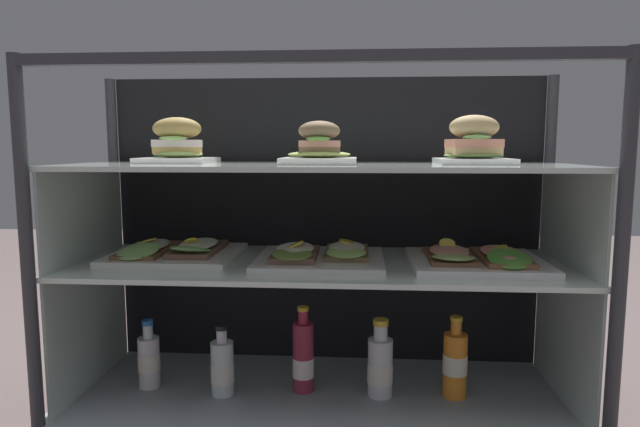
{
  "coord_description": "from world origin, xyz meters",
  "views": [
    {
      "loc": [
        0.1,
        -1.43,
        0.7
      ],
      "look_at": [
        0.0,
        0.0,
        0.53
      ],
      "focal_mm": 30.61,
      "sensor_mm": 36.0,
      "label": 1
    }
  ],
  "objects_px": {
    "juice_bottle_front_second": "(380,366)",
    "open_sandwich_tray_far_right": "(477,259)",
    "juice_bottle_back_left": "(303,357)",
    "juice_bottle_back_center": "(149,360)",
    "juice_bottle_front_left_end": "(455,363)",
    "plated_roll_sandwich_center": "(321,149)",
    "juice_bottle_front_right_end": "(222,368)",
    "open_sandwich_tray_near_right_corner": "(321,255)",
    "plated_roll_sandwich_far_left": "(178,146)",
    "open_sandwich_tray_right_of_center": "(174,251)",
    "plated_roll_sandwich_far_right": "(474,145)"
  },
  "relations": [
    {
      "from": "juice_bottle_front_second",
      "to": "open_sandwich_tray_far_right",
      "type": "bearing_deg",
      "value": -2.05
    },
    {
      "from": "plated_roll_sandwich_far_right",
      "to": "juice_bottle_front_right_end",
      "type": "xyz_separation_m",
      "value": [
        -0.66,
        -0.04,
        -0.6
      ]
    },
    {
      "from": "plated_roll_sandwich_far_left",
      "to": "juice_bottle_back_left",
      "type": "bearing_deg",
      "value": -7.39
    },
    {
      "from": "open_sandwich_tray_near_right_corner",
      "to": "juice_bottle_back_left",
      "type": "bearing_deg",
      "value": -170.96
    },
    {
      "from": "open_sandwich_tray_near_right_corner",
      "to": "juice_bottle_back_left",
      "type": "distance_m",
      "value": 0.29
    },
    {
      "from": "plated_roll_sandwich_far_left",
      "to": "juice_bottle_front_right_end",
      "type": "relative_size",
      "value": 0.98
    },
    {
      "from": "juice_bottle_back_center",
      "to": "juice_bottle_front_right_end",
      "type": "xyz_separation_m",
      "value": [
        0.22,
        -0.03,
        -0.0
      ]
    },
    {
      "from": "plated_roll_sandwich_center",
      "to": "open_sandwich_tray_right_of_center",
      "type": "xyz_separation_m",
      "value": [
        -0.41,
        0.05,
        -0.28
      ]
    },
    {
      "from": "juice_bottle_back_center",
      "to": "juice_bottle_front_left_end",
      "type": "height_order",
      "value": "juice_bottle_front_left_end"
    },
    {
      "from": "juice_bottle_front_second",
      "to": "juice_bottle_back_center",
      "type": "bearing_deg",
      "value": 179.15
    },
    {
      "from": "juice_bottle_back_left",
      "to": "plated_roll_sandwich_center",
      "type": "bearing_deg",
      "value": -29.13
    },
    {
      "from": "juice_bottle_front_left_end",
      "to": "plated_roll_sandwich_far_left",
      "type": "bearing_deg",
      "value": 176.17
    },
    {
      "from": "plated_roll_sandwich_far_right",
      "to": "open_sandwich_tray_right_of_center",
      "type": "relative_size",
      "value": 0.55
    },
    {
      "from": "juice_bottle_front_left_end",
      "to": "open_sandwich_tray_far_right",
      "type": "bearing_deg",
      "value": -22.38
    },
    {
      "from": "open_sandwich_tray_near_right_corner",
      "to": "juice_bottle_front_second",
      "type": "bearing_deg",
      "value": -7.86
    },
    {
      "from": "plated_roll_sandwich_far_right",
      "to": "juice_bottle_front_left_end",
      "type": "xyz_separation_m",
      "value": [
        -0.03,
        -0.01,
        -0.58
      ]
    },
    {
      "from": "juice_bottle_back_center",
      "to": "juice_bottle_back_left",
      "type": "xyz_separation_m",
      "value": [
        0.43,
        0.01,
        0.02
      ]
    },
    {
      "from": "open_sandwich_tray_far_right",
      "to": "juice_bottle_back_center",
      "type": "bearing_deg",
      "value": 178.82
    },
    {
      "from": "plated_roll_sandwich_far_right",
      "to": "juice_bottle_front_second",
      "type": "bearing_deg",
      "value": -176.45
    },
    {
      "from": "juice_bottle_front_second",
      "to": "juice_bottle_front_right_end",
      "type": "bearing_deg",
      "value": -176.87
    },
    {
      "from": "plated_roll_sandwich_center",
      "to": "juice_bottle_front_right_end",
      "type": "height_order",
      "value": "plated_roll_sandwich_center"
    },
    {
      "from": "open_sandwich_tray_near_right_corner",
      "to": "juice_bottle_front_right_end",
      "type": "xyz_separation_m",
      "value": [
        -0.26,
        -0.05,
        -0.31
      ]
    },
    {
      "from": "plated_roll_sandwich_center",
      "to": "juice_bottle_front_left_end",
      "type": "distance_m",
      "value": 0.68
    },
    {
      "from": "plated_roll_sandwich_far_left",
      "to": "open_sandwich_tray_right_of_center",
      "type": "bearing_deg",
      "value": -112.95
    },
    {
      "from": "plated_roll_sandwich_far_right",
      "to": "juice_bottle_back_center",
      "type": "bearing_deg",
      "value": -179.68
    },
    {
      "from": "juice_bottle_back_center",
      "to": "juice_bottle_front_right_end",
      "type": "relative_size",
      "value": 0.99
    },
    {
      "from": "juice_bottle_front_right_end",
      "to": "juice_bottle_front_left_end",
      "type": "xyz_separation_m",
      "value": [
        0.63,
        0.03,
        0.02
      ]
    },
    {
      "from": "juice_bottle_front_left_end",
      "to": "juice_bottle_front_second",
      "type": "bearing_deg",
      "value": -177.36
    },
    {
      "from": "plated_roll_sandwich_far_right",
      "to": "open_sandwich_tray_near_right_corner",
      "type": "relative_size",
      "value": 0.55
    },
    {
      "from": "juice_bottle_front_left_end",
      "to": "plated_roll_sandwich_center",
      "type": "bearing_deg",
      "value": -176.37
    },
    {
      "from": "open_sandwich_tray_near_right_corner",
      "to": "juice_bottle_back_center",
      "type": "height_order",
      "value": "open_sandwich_tray_near_right_corner"
    },
    {
      "from": "plated_roll_sandwich_center",
      "to": "juice_bottle_front_right_end",
      "type": "relative_size",
      "value": 0.98
    },
    {
      "from": "plated_roll_sandwich_center",
      "to": "juice_bottle_front_second",
      "type": "bearing_deg",
      "value": 4.87
    },
    {
      "from": "open_sandwich_tray_right_of_center",
      "to": "juice_bottle_back_center",
      "type": "distance_m",
      "value": 0.32
    },
    {
      "from": "plated_roll_sandwich_far_left",
      "to": "juice_bottle_back_center",
      "type": "bearing_deg",
      "value": -149.0
    },
    {
      "from": "open_sandwich_tray_near_right_corner",
      "to": "juice_bottle_front_right_end",
      "type": "distance_m",
      "value": 0.41
    },
    {
      "from": "open_sandwich_tray_right_of_center",
      "to": "plated_roll_sandwich_far_right",
      "type": "bearing_deg",
      "value": -1.55
    },
    {
      "from": "plated_roll_sandwich_far_left",
      "to": "plated_roll_sandwich_far_right",
      "type": "distance_m",
      "value": 0.79
    },
    {
      "from": "open_sandwich_tray_near_right_corner",
      "to": "juice_bottle_back_center",
      "type": "xyz_separation_m",
      "value": [
        -0.48,
        -0.01,
        -0.31
      ]
    },
    {
      "from": "plated_roll_sandwich_far_left",
      "to": "juice_bottle_back_left",
      "type": "height_order",
      "value": "plated_roll_sandwich_far_left"
    },
    {
      "from": "juice_bottle_back_left",
      "to": "juice_bottle_front_second",
      "type": "bearing_deg",
      "value": -4.03
    },
    {
      "from": "plated_roll_sandwich_center",
      "to": "open_sandwich_tray_far_right",
      "type": "height_order",
      "value": "plated_roll_sandwich_center"
    },
    {
      "from": "juice_bottle_front_right_end",
      "to": "open_sandwich_tray_near_right_corner",
      "type": "bearing_deg",
      "value": 9.82
    },
    {
      "from": "plated_roll_sandwich_far_left",
      "to": "juice_bottle_front_left_end",
      "type": "xyz_separation_m",
      "value": [
        0.76,
        -0.05,
        -0.58
      ]
    },
    {
      "from": "open_sandwich_tray_far_right",
      "to": "juice_bottle_back_left",
      "type": "xyz_separation_m",
      "value": [
        -0.45,
        0.02,
        -0.29
      ]
    },
    {
      "from": "plated_roll_sandwich_center",
      "to": "plated_roll_sandwich_far_right",
      "type": "height_order",
      "value": "plated_roll_sandwich_far_right"
    },
    {
      "from": "plated_roll_sandwich_far_left",
      "to": "plated_roll_sandwich_center",
      "type": "distance_m",
      "value": 0.41
    },
    {
      "from": "open_sandwich_tray_right_of_center",
      "to": "open_sandwich_tray_near_right_corner",
      "type": "bearing_deg",
      "value": -1.91
    },
    {
      "from": "juice_bottle_back_left",
      "to": "juice_bottle_back_center",
      "type": "bearing_deg",
      "value": -179.3
    },
    {
      "from": "juice_bottle_back_center",
      "to": "juice_bottle_front_second",
      "type": "bearing_deg",
      "value": -0.85
    }
  ]
}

